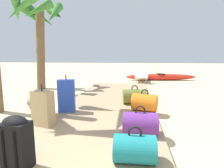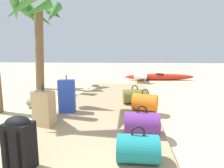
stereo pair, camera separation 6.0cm
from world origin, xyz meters
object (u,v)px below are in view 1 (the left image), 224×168
object	(u,v)px
duffel_bag_orange	(145,102)
kayak	(161,77)
duffel_bag_teal	(135,149)
backpack_black	(16,141)
duffel_bag_olive	(134,96)
duffel_bag_purple	(140,123)
palm_tree_far_left	(38,20)
lounge_chair	(141,76)
suitcase_blue	(67,96)
suitcase_tan	(43,108)

from	to	relation	value
duffel_bag_orange	kayak	distance (m)	5.96
duffel_bag_teal	backpack_black	bearing A→B (deg)	-167.67
duffel_bag_olive	kayak	xyz separation A→B (m)	(1.39, 5.26, -0.09)
duffel_bag_purple	backpack_black	xyz separation A→B (m)	(-1.33, -1.01, 0.13)
duffel_bag_purple	palm_tree_far_left	distance (m)	5.98
backpack_black	palm_tree_far_left	size ratio (longest dim) A/B	0.17
lounge_chair	backpack_black	bearing A→B (deg)	-102.30
duffel_bag_teal	suitcase_blue	size ratio (longest dim) A/B	0.59
suitcase_tan	duffel_bag_orange	bearing A→B (deg)	30.73
duffel_bag_olive	suitcase_blue	distance (m)	1.71
duffel_bag_olive	suitcase_blue	bearing A→B (deg)	-149.52
duffel_bag_purple	duffel_bag_olive	size ratio (longest dim) A/B	0.84
suitcase_blue	suitcase_tan	distance (m)	0.80
suitcase_blue	backpack_black	distance (m)	1.97
suitcase_blue	backpack_black	world-z (taller)	suitcase_blue
duffel_bag_teal	suitcase_blue	bearing A→B (deg)	131.12
backpack_black	duffel_bag_purple	bearing A→B (deg)	37.19
kayak	suitcase_tan	bearing A→B (deg)	-113.25
duffel_bag_teal	kayak	xyz separation A→B (m)	(1.38, 7.81, -0.07)
duffel_bag_purple	suitcase_tan	size ratio (longest dim) A/B	0.72
duffel_bag_teal	palm_tree_far_left	world-z (taller)	palm_tree_far_left
palm_tree_far_left	backpack_black	bearing A→B (deg)	-63.61
suitcase_blue	suitcase_tan	xyz separation A→B (m)	(-0.12, -0.79, -0.05)
suitcase_blue	palm_tree_far_left	size ratio (longest dim) A/B	0.24
duffel_bag_orange	backpack_black	world-z (taller)	backpack_black
suitcase_tan	lounge_chair	distance (m)	6.33
duffel_bag_olive	duffel_bag_purple	bearing A→B (deg)	-87.27
duffel_bag_orange	duffel_bag_olive	size ratio (longest dim) A/B	0.97
duffel_bag_teal	suitcase_tan	bearing A→B (deg)	150.67
duffel_bag_purple	suitcase_blue	bearing A→B (deg)	148.60
suitcase_blue	backpack_black	xyz separation A→B (m)	(0.22, -1.96, -0.05)
duffel_bag_olive	duffel_bag_teal	size ratio (longest dim) A/B	1.31
duffel_bag_teal	palm_tree_far_left	size ratio (longest dim) A/B	0.14
duffel_bag_purple	lounge_chair	distance (m)	6.20
palm_tree_far_left	duffel_bag_olive	bearing A→B (deg)	-30.04
duffel_bag_teal	palm_tree_far_left	bearing A→B (deg)	128.37
lounge_chair	kayak	xyz separation A→B (m)	(1.07, 0.88, -0.15)
duffel_bag_teal	kayak	bearing A→B (deg)	79.95
duffel_bag_olive	suitcase_tan	bearing A→B (deg)	-133.69
palm_tree_far_left	duffel_bag_purple	bearing A→B (deg)	-46.17
duffel_bag_purple	lounge_chair	xyz separation A→B (m)	(0.24, 6.19, 0.07)
duffel_bag_purple	suitcase_tan	distance (m)	1.68
duffel_bag_teal	duffel_bag_orange	bearing A→B (deg)	83.69
lounge_chair	duffel_bag_teal	bearing A→B (deg)	-92.62
suitcase_blue	lounge_chair	world-z (taller)	suitcase_blue
duffel_bag_orange	palm_tree_far_left	size ratio (longest dim) A/B	0.18
suitcase_tan	backpack_black	bearing A→B (deg)	-73.97
duffel_bag_orange	suitcase_tan	distance (m)	2.10
duffel_bag_purple	kayak	size ratio (longest dim) A/B	0.14
duffel_bag_orange	suitcase_blue	world-z (taller)	suitcase_blue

